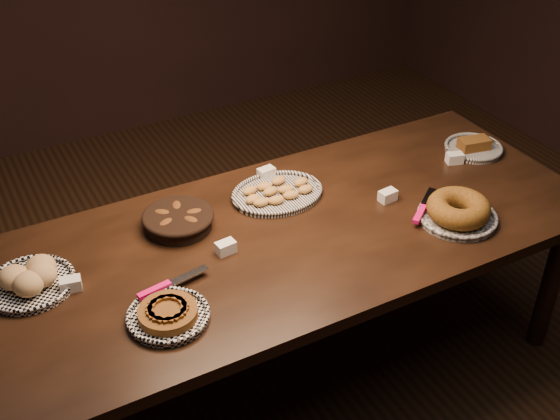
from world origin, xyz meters
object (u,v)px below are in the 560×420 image
apple_tart_plate (168,314)px  madeleine_platter (277,193)px  bundt_cake_plate (458,211)px  buffet_table (289,247)px

apple_tart_plate → madeleine_platter: bearing=28.7°
apple_tart_plate → bundt_cake_plate: bearing=-7.5°
buffet_table → bundt_cake_plate: bearing=-21.9°
madeleine_platter → bundt_cake_plate: 0.71m
buffet_table → madeleine_platter: madeleine_platter is taller
madeleine_platter → bundt_cake_plate: bundt_cake_plate is taller
bundt_cake_plate → buffet_table: bearing=173.6°
madeleine_platter → bundt_cake_plate: (0.53, -0.47, 0.02)m
madeleine_platter → apple_tart_plate: bearing=-124.6°
buffet_table → apple_tart_plate: bearing=-158.0°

